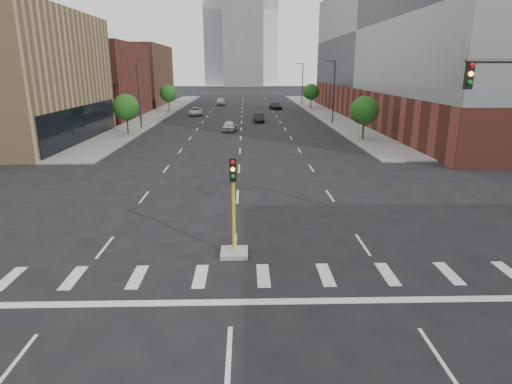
{
  "coord_description": "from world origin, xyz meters",
  "views": [
    {
      "loc": [
        0.51,
        -8.42,
        7.93
      ],
      "look_at": [
        1.0,
        10.36,
        2.5
      ],
      "focal_mm": 30.0,
      "sensor_mm": 36.0,
      "label": 1
    }
  ],
  "objects_px": {
    "car_mid_right": "(259,118)",
    "car_far_left": "(196,111)",
    "car_distant": "(221,101)",
    "car_near_left": "(230,126)",
    "car_deep_right": "(275,106)",
    "median_traffic_signal": "(234,235)"
  },
  "relations": [
    {
      "from": "car_deep_right",
      "to": "car_mid_right",
      "type": "bearing_deg",
      "value": -108.91
    },
    {
      "from": "median_traffic_signal",
      "to": "car_mid_right",
      "type": "xyz_separation_m",
      "value": [
        2.64,
        48.9,
        -0.29
      ]
    },
    {
      "from": "median_traffic_signal",
      "to": "car_far_left",
      "type": "xyz_separation_m",
      "value": [
        -8.13,
        58.87,
        -0.29
      ]
    },
    {
      "from": "car_deep_right",
      "to": "car_distant",
      "type": "height_order",
      "value": "car_distant"
    },
    {
      "from": "car_near_left",
      "to": "car_distant",
      "type": "bearing_deg",
      "value": 100.01
    },
    {
      "from": "median_traffic_signal",
      "to": "car_far_left",
      "type": "distance_m",
      "value": 59.43
    },
    {
      "from": "car_far_left",
      "to": "car_distant",
      "type": "bearing_deg",
      "value": 76.71
    },
    {
      "from": "car_far_left",
      "to": "car_mid_right",
      "type": "bearing_deg",
      "value": -47.9
    },
    {
      "from": "median_traffic_signal",
      "to": "car_near_left",
      "type": "xyz_separation_m",
      "value": [
        -1.5,
        38.98,
        -0.28
      ]
    },
    {
      "from": "median_traffic_signal",
      "to": "car_near_left",
      "type": "relative_size",
      "value": 1.08
    },
    {
      "from": "car_mid_right",
      "to": "car_far_left",
      "type": "relative_size",
      "value": 0.84
    },
    {
      "from": "car_deep_right",
      "to": "car_distant",
      "type": "distance_m",
      "value": 15.82
    },
    {
      "from": "median_traffic_signal",
      "to": "car_near_left",
      "type": "bearing_deg",
      "value": 92.2
    },
    {
      "from": "car_near_left",
      "to": "car_distant",
      "type": "xyz_separation_m",
      "value": [
        -3.4,
        42.28,
        0.12
      ]
    },
    {
      "from": "car_mid_right",
      "to": "car_distant",
      "type": "bearing_deg",
      "value": 99.72
    },
    {
      "from": "car_distant",
      "to": "car_near_left",
      "type": "bearing_deg",
      "value": -86.87
    },
    {
      "from": "median_traffic_signal",
      "to": "car_distant",
      "type": "bearing_deg",
      "value": 93.45
    },
    {
      "from": "car_mid_right",
      "to": "car_near_left",
      "type": "bearing_deg",
      "value": -116.02
    },
    {
      "from": "car_near_left",
      "to": "median_traffic_signal",
      "type": "bearing_deg",
      "value": -82.39
    },
    {
      "from": "median_traffic_signal",
      "to": "car_far_left",
      "type": "height_order",
      "value": "median_traffic_signal"
    },
    {
      "from": "car_near_left",
      "to": "car_deep_right",
      "type": "relative_size",
      "value": 0.85
    },
    {
      "from": "car_deep_right",
      "to": "median_traffic_signal",
      "type": "bearing_deg",
      "value": -103.66
    }
  ]
}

